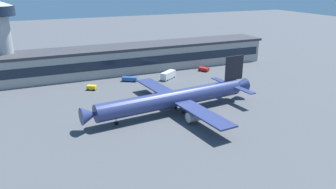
# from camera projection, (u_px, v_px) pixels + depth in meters

# --- Properties ---
(ground_plane) EXTENTS (600.00, 600.00, 0.00)m
(ground_plane) POSITION_uv_depth(u_px,v_px,m) (178.00, 112.00, 110.87)
(ground_plane) COLOR #4C4F54
(terminal_building) EXTENTS (142.91, 17.55, 12.15)m
(terminal_building) POSITION_uv_depth(u_px,v_px,m) (127.00, 58.00, 158.47)
(terminal_building) COLOR #9E9993
(terminal_building) RESTS_ON ground_plane
(airliner) EXTENTS (61.47, 52.83, 16.29)m
(airliner) POSITION_uv_depth(u_px,v_px,m) (175.00, 98.00, 109.21)
(airliner) COLOR navy
(airliner) RESTS_ON ground_plane
(control_tower) EXTENTS (12.09, 12.09, 33.60)m
(control_tower) POSITION_uv_depth(u_px,v_px,m) (2.00, 33.00, 137.16)
(control_tower) COLOR #B7B7B2
(control_tower) RESTS_ON ground_plane
(pushback_tractor) EXTENTS (4.64, 5.46, 1.75)m
(pushback_tractor) POSITION_uv_depth(u_px,v_px,m) (204.00, 69.00, 159.64)
(pushback_tractor) COLOR red
(pushback_tractor) RESTS_ON ground_plane
(baggage_tug) EXTENTS (4.10, 3.68, 1.85)m
(baggage_tug) POSITION_uv_depth(u_px,v_px,m) (92.00, 87.00, 132.49)
(baggage_tug) COLOR yellow
(baggage_tug) RESTS_ON ground_plane
(belt_loader) EXTENTS (6.50, 5.07, 1.95)m
(belt_loader) POSITION_uv_depth(u_px,v_px,m) (130.00, 79.00, 143.48)
(belt_loader) COLOR #2651A5
(belt_loader) RESTS_ON ground_plane
(fuel_truck) EXTENTS (8.47, 7.15, 3.35)m
(fuel_truck) POSITION_uv_depth(u_px,v_px,m) (168.00, 75.00, 146.94)
(fuel_truck) COLOR white
(fuel_truck) RESTS_ON ground_plane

